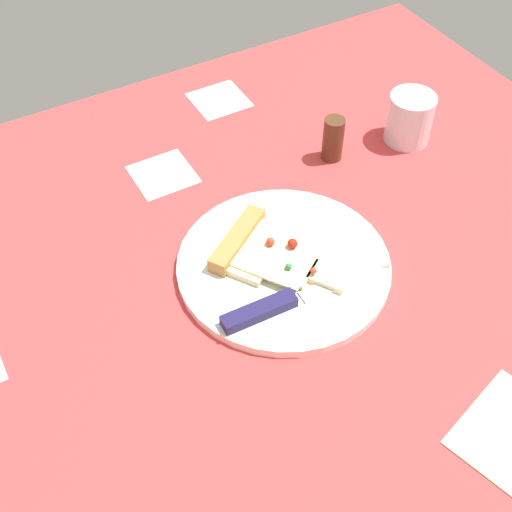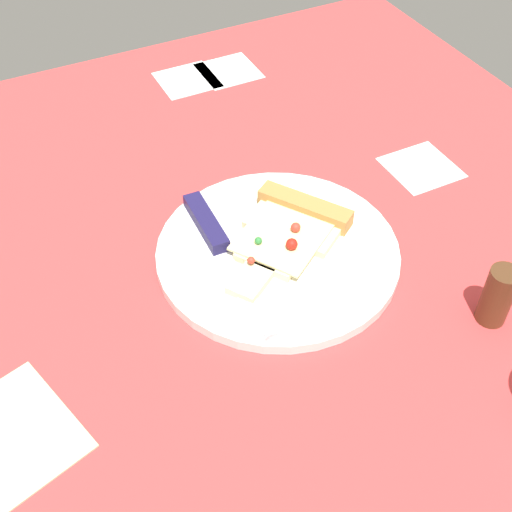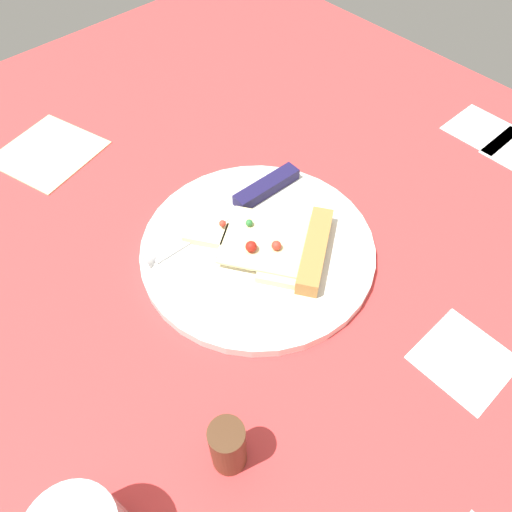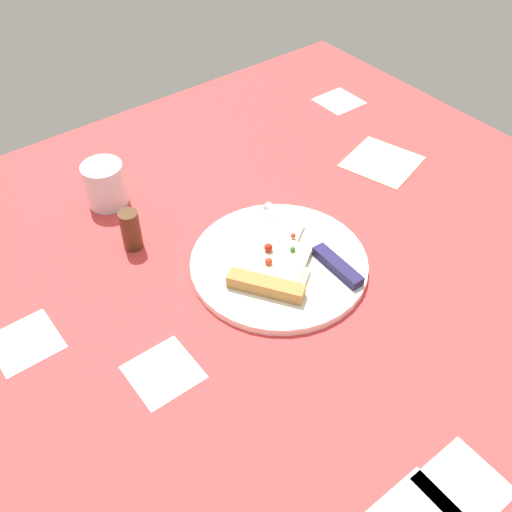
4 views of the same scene
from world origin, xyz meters
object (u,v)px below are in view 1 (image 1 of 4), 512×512
(pizza_slice, at_px, (266,252))
(drinking_glass, at_px, (410,118))
(knife, at_px, (292,300))
(pepper_shaker, at_px, (333,139))
(plate, at_px, (283,266))

(pizza_slice, xyz_separation_m, drinking_glass, (0.12, -0.33, 0.02))
(pizza_slice, xyz_separation_m, knife, (-0.09, 0.01, -0.00))
(pizza_slice, xyz_separation_m, pepper_shaker, (0.14, -0.20, 0.01))
(drinking_glass, distance_m, pepper_shaker, 0.13)
(pizza_slice, relative_size, pepper_shaker, 2.60)
(pizza_slice, height_order, drinking_glass, drinking_glass)
(knife, bearing_deg, plate, 159.46)
(knife, xyz_separation_m, pepper_shaker, (0.23, -0.21, 0.02))
(drinking_glass, height_order, pepper_shaker, drinking_glass)
(pizza_slice, bearing_deg, drinking_glass, 166.18)
(plate, height_order, drinking_glass, drinking_glass)
(drinking_glass, bearing_deg, pizza_slice, 109.96)
(plate, xyz_separation_m, knife, (-0.06, 0.03, 0.01))
(plate, bearing_deg, pizza_slice, 33.26)
(pepper_shaker, bearing_deg, knife, 136.83)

